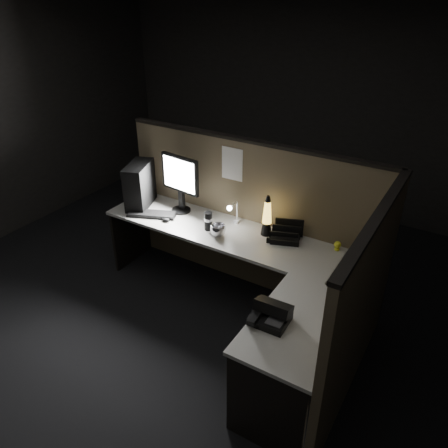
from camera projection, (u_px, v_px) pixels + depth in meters
The scene contains 17 objects.
floor at pixel (198, 332), 3.93m from camera, with size 6.00×6.00×0.00m, color black.
room_shell at pixel (191, 163), 3.14m from camera, with size 6.00×6.00×6.00m.
partition_back at pixel (249, 217), 4.26m from camera, with size 2.66×0.06×1.50m, color brown.
partition_right at pixel (360, 312), 3.04m from camera, with size 0.06×1.66×1.50m, color brown.
desk at pixel (229, 271), 3.76m from camera, with size 2.60×1.60×0.73m.
pc_tower at pixel (140, 185), 4.42m from camera, with size 0.19×0.43×0.45m, color black.
monitor at pixel (180, 179), 4.25m from camera, with size 0.45×0.19×0.58m.
keyboard at pixel (152, 214), 4.32m from camera, with size 0.48×0.16×0.02m, color black.
mouse at pixel (166, 220), 4.22m from camera, with size 0.08×0.06×0.03m, color black.
clip_lamp at pixel (233, 213), 4.07m from camera, with size 0.05×0.19×0.25m.
organizer at pixel (286, 235), 3.91m from camera, with size 0.32×0.30×0.19m.
lava_lamp at pixel (267, 219), 3.93m from camera, with size 0.10×0.10×0.39m.
travel_mug at pixel (208, 221), 4.04m from camera, with size 0.08×0.08×0.18m, color black.
steel_mug at pixel (218, 230), 3.96m from camera, with size 0.14×0.14×0.11m, color #B5B5BC.
figurine at pixel (338, 245), 3.75m from camera, with size 0.06×0.06×0.06m, color yellow.
pinned_paper at pixel (232, 164), 4.06m from camera, with size 0.22×0.00×0.31m, color white.
desk_phone at pixel (270, 314), 2.96m from camera, with size 0.26×0.27×0.15m.
Camera 1 is at (1.75, -2.40, 2.77)m, focal length 35.00 mm.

